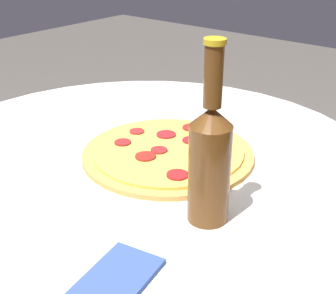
% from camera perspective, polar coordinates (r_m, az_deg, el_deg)
% --- Properties ---
extents(table, '(0.99, 0.99, 0.71)m').
position_cam_1_polar(table, '(1.03, -3.33, -9.67)').
color(table, silver).
rests_on(table, ground_plane).
extents(pizza, '(0.34, 0.34, 0.02)m').
position_cam_1_polar(pizza, '(0.94, 0.03, -0.67)').
color(pizza, '#C68E47').
rests_on(pizza, table).
extents(beer_bottle, '(0.07, 0.07, 0.29)m').
position_cam_1_polar(beer_bottle, '(0.70, 5.12, -1.39)').
color(beer_bottle, '#563314').
rests_on(beer_bottle, table).
extents(napkin, '(0.14, 0.10, 0.01)m').
position_cam_1_polar(napkin, '(0.64, -6.48, -15.88)').
color(napkin, '#334C99').
rests_on(napkin, table).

